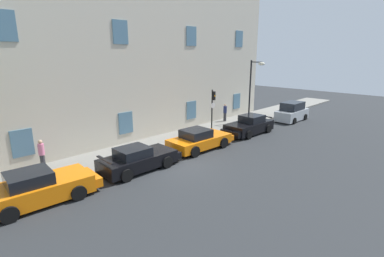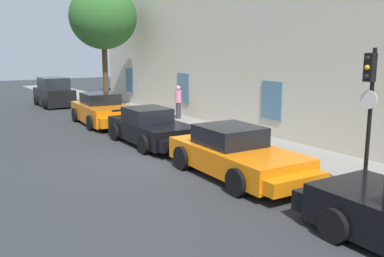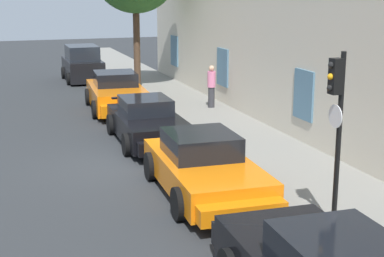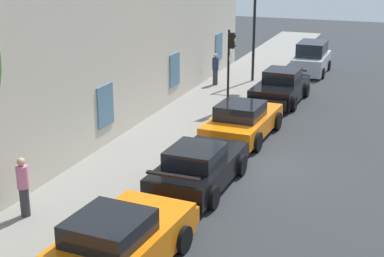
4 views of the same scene
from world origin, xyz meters
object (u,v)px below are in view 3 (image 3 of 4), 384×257
(pedestrian_strolling, at_px, (211,86))
(hatchback_distant, at_px, (83,65))
(sportscar_red_lead, at_px, (117,95))
(sportscar_white_middle, at_px, (207,170))
(sportscar_yellow_flank, at_px, (149,124))
(traffic_light, at_px, (337,111))

(pedestrian_strolling, bearing_deg, hatchback_distant, -158.51)
(sportscar_red_lead, height_order, sportscar_white_middle, sportscar_red_lead)
(hatchback_distant, relative_size, pedestrian_strolling, 2.21)
(sportscar_yellow_flank, bearing_deg, sportscar_white_middle, 0.50)
(traffic_light, bearing_deg, sportscar_red_lead, -173.72)
(traffic_light, distance_m, pedestrian_strolling, 12.13)
(sportscar_red_lead, height_order, hatchback_distant, hatchback_distant)
(traffic_light, xyz_separation_m, pedestrian_strolling, (-11.86, 2.05, -1.52))
(sportscar_red_lead, height_order, sportscar_yellow_flank, sportscar_red_lead)
(pedestrian_strolling, bearing_deg, traffic_light, -9.79)
(sportscar_yellow_flank, distance_m, sportscar_white_middle, 5.01)
(hatchback_distant, distance_m, traffic_light, 21.15)
(sportscar_red_lead, distance_m, pedestrian_strolling, 3.69)
(traffic_light, relative_size, pedestrian_strolling, 2.11)
(sportscar_red_lead, distance_m, sportscar_white_middle, 10.11)
(hatchback_distant, height_order, traffic_light, traffic_light)
(sportscar_white_middle, height_order, traffic_light, traffic_light)
(sportscar_red_lead, distance_m, traffic_light, 13.25)
(hatchback_distant, xyz_separation_m, pedestrian_strolling, (9.17, 3.61, 0.17))
(sportscar_red_lead, relative_size, sportscar_yellow_flank, 1.02)
(traffic_light, height_order, pedestrian_strolling, traffic_light)
(hatchback_distant, height_order, pedestrian_strolling, hatchback_distant)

